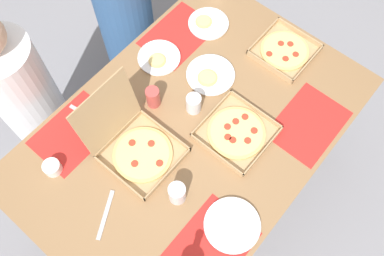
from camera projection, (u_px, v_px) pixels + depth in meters
The scene contains 21 objects.
ground_plane at pixel (192, 181), 2.56m from camera, with size 6.00×6.00×0.00m, color gray.
dining_table at pixel (192, 137), 1.96m from camera, with size 1.60×1.09×0.77m.
placemat_near_left at pixel (210, 247), 1.64m from camera, with size 0.36×0.26×0.00m, color red.
placemat_near_right at pixel (308, 124), 1.88m from camera, with size 0.36×0.26×0.00m, color red.
placemat_far_left at pixel (74, 132), 1.86m from camera, with size 0.36×0.26×0.00m, color red.
placemat_far_right at pixel (178, 35), 2.10m from camera, with size 0.36×0.26×0.00m, color red.
pizza_box_edge_far at pixel (285, 51), 2.04m from camera, with size 0.27×0.27×0.04m.
pizza_box_corner_left at pixel (135, 145), 1.77m from camera, with size 0.30×0.35×0.33m.
pizza_box_center at pixel (236, 133), 1.84m from camera, with size 0.30×0.30×0.04m.
plate_near_left at pixel (232, 225), 1.67m from camera, with size 0.23×0.23×0.02m.
plate_near_right at pixel (159, 58), 2.02m from camera, with size 0.21×0.21×0.03m.
plate_far_left at pixel (210, 75), 1.98m from camera, with size 0.24×0.24×0.03m.
plate_far_right at pixel (208, 24), 2.12m from camera, with size 0.21×0.21×0.03m.
cup_spare at pixel (177, 193), 1.68m from camera, with size 0.07×0.07×0.10m, color silver.
cup_dark at pixel (153, 97), 1.88m from camera, with size 0.06×0.06×0.11m, color #BF4742.
cup_clear_left at pixel (194, 104), 1.87m from camera, with size 0.07×0.07×0.10m, color silver.
condiment_bowl at pixel (52, 168), 1.76m from camera, with size 0.08×0.08×0.05m, color white.
knife_by_far_left at pixel (106, 215), 1.69m from camera, with size 0.21×0.02×0.01m, color #B7B7BC.
knife_by_far_right at pixel (88, 116), 1.89m from camera, with size 0.21×0.02×0.01m, color #B7B7BC.
diner_left_seat at pixel (32, 105), 2.17m from camera, with size 0.32×0.32×1.22m.
diner_right_seat at pixel (127, 25), 2.43m from camera, with size 0.32×0.32×1.18m.
Camera 1 is at (-0.62, -0.52, 2.45)m, focal length 38.42 mm.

